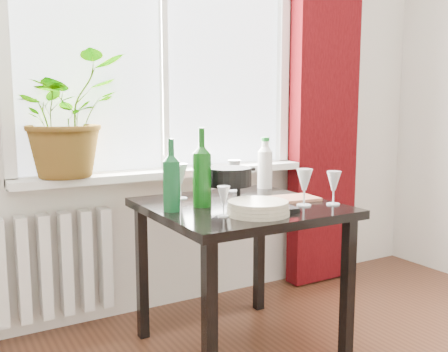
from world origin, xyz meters
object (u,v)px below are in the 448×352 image
radiator (34,268)px  potted_plant (65,115)px  wine_bottle_right (202,167)px  tv_remote (285,207)px  wineglass_far_right (334,188)px  plate_stack (258,208)px  wineglass_back_center (234,175)px  fondue_pot (229,185)px  wine_bottle_left (171,175)px  table (240,222)px  wineglass_front_left (224,201)px  cutting_board (291,199)px  cleaning_bottle (265,162)px  wineglass_front_right (304,187)px  bottle_amber (200,170)px  wineglass_back_left (180,181)px

radiator → potted_plant: (0.19, -0.03, 0.78)m
wine_bottle_right → tv_remote: bearing=-40.3°
potted_plant → wine_bottle_right: bearing=-49.5°
wineglass_far_right → plate_stack: (-0.43, -0.00, -0.05)m
wineglass_back_center → fondue_pot: size_ratio=0.71×
tv_remote → wine_bottle_left: bearing=163.8°
table → potted_plant: (-0.66, 0.60, 0.51)m
tv_remote → wineglass_front_left: bearing=-172.2°
fondue_pot → cutting_board: fondue_pot is taller
potted_plant → fondue_pot: (0.64, -0.54, -0.33)m
cleaning_bottle → fondue_pot: cleaning_bottle is taller
wine_bottle_right → plate_stack: 0.35m
wineglass_front_right → wineglass_front_left: 0.44m
bottle_amber → radiator: bearing=162.2°
bottle_amber → fondue_pot: bearing=-89.6°
cutting_board → plate_stack: bearing=-149.5°
radiator → wineglass_back_center: (1.00, -0.33, 0.45)m
wine_bottle_left → wineglass_back_left: 0.30m
wineglass_back_center → wineglass_front_left: size_ratio=1.34×
wineglass_front_right → wineglass_back_left: wineglass_back_left is taller
table → potted_plant: 1.03m
potted_plant → wineglass_front_left: size_ratio=4.72×
wineglass_front_right → tv_remote: 0.15m
bottle_amber → potted_plant: bearing=159.8°
wineglass_far_right → tv_remote: bearing=173.3°
wine_bottle_right → table: bearing=-11.5°
wine_bottle_right → plate_stack: wine_bottle_right is taller
wineglass_front_right → plate_stack: bearing=-170.4°
wineglass_back_left → tv_remote: bearing=-57.3°
wineglass_back_left → plate_stack: (0.13, -0.50, -0.06)m
radiator → wineglass_back_left: (0.66, -0.37, 0.45)m
wine_bottle_left → wineglass_front_right: size_ratio=1.83×
bottle_amber → fondue_pot: size_ratio=1.00×
wine_bottle_left → wineglass_far_right: 0.77m
radiator → tv_remote: (0.96, -0.84, 0.37)m
fondue_pot → wineglass_back_center: bearing=48.1°
radiator → potted_plant: size_ratio=1.27×
wineglass_far_right → bottle_amber: bearing=123.2°
table → cleaning_bottle: 0.54m
wineglass_front_left → plate_stack: (0.15, -0.04, -0.04)m
table → wineglass_front_left: (-0.21, -0.20, 0.16)m
bottle_amber → plate_stack: bearing=-93.1°
radiator → wineglass_front_right: size_ratio=4.46×
bottle_amber → tv_remote: size_ratio=1.37×
wineglass_back_center → plate_stack: bearing=-111.2°
wineglass_front_right → fondue_pot: 0.36m
wineglass_back_left → wineglass_front_left: wineglass_back_left is taller
fondue_pot → tv_remote: 0.31m
wine_bottle_left → wineglass_front_right: wine_bottle_left is taller
table → cleaning_bottle: cleaning_bottle is taller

